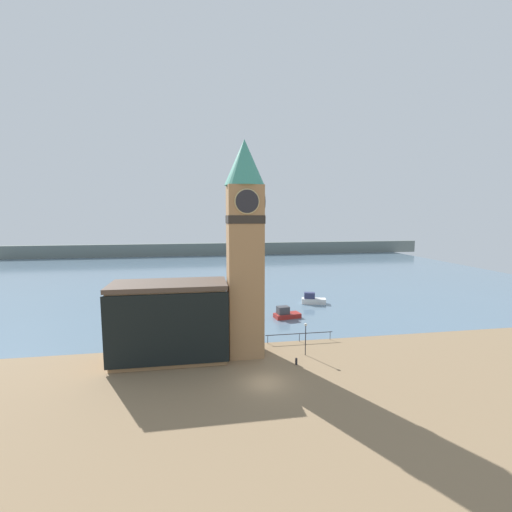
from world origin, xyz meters
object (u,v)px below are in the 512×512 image
clock_tower (245,244)px  lamp_post (306,333)px  boat_far (313,300)px  mooring_bollard_near (296,361)px  pier_building (170,321)px  boat_near (286,314)px

clock_tower → lamp_post: bearing=-13.9°
boat_far → mooring_bollard_near: bearing=-96.4°
pier_building → clock_tower: bearing=2.0°
mooring_bollard_near → lamp_post: lamp_post is taller
pier_building → boat_near: 21.84m
pier_building → lamp_post: size_ratio=3.34×
pier_building → boat_far: size_ratio=2.74×
mooring_bollard_near → boat_far: bearing=67.5°
mooring_bollard_near → lamp_post: bearing=52.7°
boat_far → boat_near: bearing=-116.0°
clock_tower → pier_building: size_ratio=1.92×
lamp_post → mooring_bollard_near: bearing=-127.3°
mooring_bollard_near → pier_building: bearing=164.9°
boat_near → lamp_post: bearing=-105.2°
mooring_bollard_near → lamp_post: size_ratio=0.20×
boat_far → lamp_post: bearing=-94.6°
boat_far → lamp_post: (-8.58, -22.64, 1.96)m
pier_building → boat_far: pier_building is taller
clock_tower → boat_near: clock_tower is taller
mooring_bollard_near → boat_near: bearing=79.5°
clock_tower → mooring_bollard_near: clock_tower is taller
lamp_post → boat_far: bearing=69.2°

